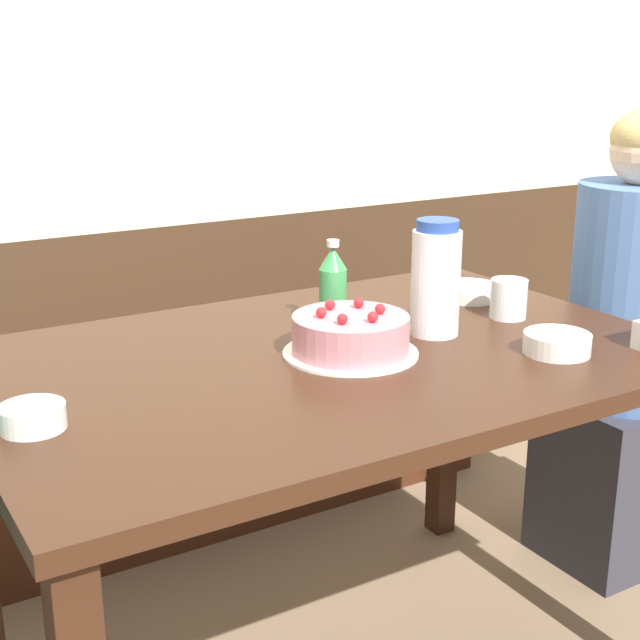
{
  "coord_description": "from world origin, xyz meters",
  "views": [
    {
      "loc": [
        -0.84,
        -1.36,
        1.29
      ],
      "look_at": [
        0.01,
        0.05,
        0.8
      ],
      "focal_mm": 50.0,
      "sensor_mm": 36.0,
      "label": 1
    }
  ],
  "objects_px": {
    "bowl_side_dish": "(33,417)",
    "glass_water_tall": "(507,298)",
    "water_pitcher": "(436,279)",
    "bench_seat": "(174,442)",
    "bowl_soup_white": "(557,343)",
    "soju_bottle": "(333,286)",
    "birthday_cake": "(351,335)",
    "bowl_rice_small": "(469,292)",
    "person_pale_blue_shirt": "(626,363)"
  },
  "relations": [
    {
      "from": "bowl_side_dish",
      "to": "glass_water_tall",
      "type": "relative_size",
      "value": 1.19
    },
    {
      "from": "water_pitcher",
      "to": "bowl_side_dish",
      "type": "distance_m",
      "value": 0.82
    },
    {
      "from": "bench_seat",
      "to": "bowl_side_dish",
      "type": "relative_size",
      "value": 18.77
    },
    {
      "from": "bench_seat",
      "to": "bowl_soup_white",
      "type": "xyz_separation_m",
      "value": [
        0.37,
        -1.06,
        0.53
      ]
    },
    {
      "from": "bowl_soup_white",
      "to": "soju_bottle",
      "type": "bearing_deg",
      "value": 126.32
    },
    {
      "from": "bench_seat",
      "to": "glass_water_tall",
      "type": "height_order",
      "value": "glass_water_tall"
    },
    {
      "from": "birthday_cake",
      "to": "bowl_soup_white",
      "type": "distance_m",
      "value": 0.39
    },
    {
      "from": "bowl_side_dish",
      "to": "bench_seat",
      "type": "bearing_deg",
      "value": 57.8
    },
    {
      "from": "bowl_soup_white",
      "to": "bowl_rice_small",
      "type": "bearing_deg",
      "value": 73.65
    },
    {
      "from": "soju_bottle",
      "to": "bowl_rice_small",
      "type": "xyz_separation_m",
      "value": [
        0.38,
        0.02,
        -0.07
      ]
    },
    {
      "from": "soju_bottle",
      "to": "bowl_soup_white",
      "type": "bearing_deg",
      "value": -53.68
    },
    {
      "from": "water_pitcher",
      "to": "bowl_soup_white",
      "type": "height_order",
      "value": "water_pitcher"
    },
    {
      "from": "soju_bottle",
      "to": "person_pale_blue_shirt",
      "type": "relative_size",
      "value": 0.16
    },
    {
      "from": "soju_bottle",
      "to": "bowl_side_dish",
      "type": "bearing_deg",
      "value": -162.06
    },
    {
      "from": "bowl_rice_small",
      "to": "glass_water_tall",
      "type": "distance_m",
      "value": 0.16
    },
    {
      "from": "bowl_side_dish",
      "to": "person_pale_blue_shirt",
      "type": "relative_size",
      "value": 0.09
    },
    {
      "from": "bench_seat",
      "to": "birthday_cake",
      "type": "relative_size",
      "value": 7.31
    },
    {
      "from": "soju_bottle",
      "to": "glass_water_tall",
      "type": "height_order",
      "value": "soju_bottle"
    },
    {
      "from": "birthday_cake",
      "to": "person_pale_blue_shirt",
      "type": "xyz_separation_m",
      "value": [
        0.89,
        0.09,
        -0.24
      ]
    },
    {
      "from": "birthday_cake",
      "to": "person_pale_blue_shirt",
      "type": "height_order",
      "value": "person_pale_blue_shirt"
    },
    {
      "from": "bench_seat",
      "to": "person_pale_blue_shirt",
      "type": "distance_m",
      "value": 1.24
    },
    {
      "from": "birthday_cake",
      "to": "bowl_side_dish",
      "type": "distance_m",
      "value": 0.6
    },
    {
      "from": "water_pitcher",
      "to": "bowl_rice_small",
      "type": "bearing_deg",
      "value": 35.62
    },
    {
      "from": "glass_water_tall",
      "to": "person_pale_blue_shirt",
      "type": "distance_m",
      "value": 0.53
    },
    {
      "from": "glass_water_tall",
      "to": "water_pitcher",
      "type": "bearing_deg",
      "value": -176.54
    },
    {
      "from": "soju_bottle",
      "to": "bowl_rice_small",
      "type": "relative_size",
      "value": 1.36
    },
    {
      "from": "bowl_soup_white",
      "to": "birthday_cake",
      "type": "bearing_deg",
      "value": 149.89
    },
    {
      "from": "bench_seat",
      "to": "person_pale_blue_shirt",
      "type": "height_order",
      "value": "person_pale_blue_shirt"
    },
    {
      "from": "birthday_cake",
      "to": "person_pale_blue_shirt",
      "type": "relative_size",
      "value": 0.22
    },
    {
      "from": "glass_water_tall",
      "to": "person_pale_blue_shirt",
      "type": "bearing_deg",
      "value": 6.45
    },
    {
      "from": "birthday_cake",
      "to": "water_pitcher",
      "type": "relative_size",
      "value": 1.1
    },
    {
      "from": "water_pitcher",
      "to": "glass_water_tall",
      "type": "bearing_deg",
      "value": 3.46
    },
    {
      "from": "birthday_cake",
      "to": "bowl_side_dish",
      "type": "xyz_separation_m",
      "value": [
        -0.6,
        -0.04,
        -0.02
      ]
    },
    {
      "from": "bowl_rice_small",
      "to": "birthday_cake",
      "type": "bearing_deg",
      "value": -157.06
    },
    {
      "from": "bowl_soup_white",
      "to": "bowl_side_dish",
      "type": "height_order",
      "value": "bowl_soup_white"
    },
    {
      "from": "water_pitcher",
      "to": "person_pale_blue_shirt",
      "type": "bearing_deg",
      "value": 5.53
    },
    {
      "from": "birthday_cake",
      "to": "soju_bottle",
      "type": "bearing_deg",
      "value": 68.62
    },
    {
      "from": "water_pitcher",
      "to": "bowl_side_dish",
      "type": "bearing_deg",
      "value": -175.38
    },
    {
      "from": "bench_seat",
      "to": "water_pitcher",
      "type": "height_order",
      "value": "water_pitcher"
    },
    {
      "from": "birthday_cake",
      "to": "bowl_soup_white",
      "type": "xyz_separation_m",
      "value": [
        0.34,
        -0.2,
        -0.02
      ]
    },
    {
      "from": "bench_seat",
      "to": "glass_water_tall",
      "type": "xyz_separation_m",
      "value": [
        0.45,
        -0.83,
        0.55
      ]
    },
    {
      "from": "bench_seat",
      "to": "bowl_side_dish",
      "type": "xyz_separation_m",
      "value": [
        -0.57,
        -0.91,
        0.53
      ]
    },
    {
      "from": "water_pitcher",
      "to": "person_pale_blue_shirt",
      "type": "distance_m",
      "value": 0.75
    },
    {
      "from": "person_pale_blue_shirt",
      "to": "birthday_cake",
      "type": "bearing_deg",
      "value": 5.6
    },
    {
      "from": "person_pale_blue_shirt",
      "to": "glass_water_tall",
      "type": "bearing_deg",
      "value": 6.45
    },
    {
      "from": "soju_bottle",
      "to": "bench_seat",
      "type": "bearing_deg",
      "value": 98.09
    },
    {
      "from": "bowl_soup_white",
      "to": "glass_water_tall",
      "type": "height_order",
      "value": "glass_water_tall"
    },
    {
      "from": "glass_water_tall",
      "to": "bowl_soup_white",
      "type": "bearing_deg",
      "value": -110.2
    },
    {
      "from": "water_pitcher",
      "to": "bowl_side_dish",
      "type": "xyz_separation_m",
      "value": [
        -0.82,
        -0.07,
        -0.1
      ]
    },
    {
      "from": "bowl_side_dish",
      "to": "water_pitcher",
      "type": "bearing_deg",
      "value": 4.62
    }
  ]
}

